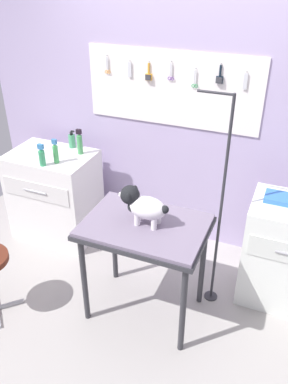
% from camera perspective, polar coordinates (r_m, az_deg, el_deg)
% --- Properties ---
extents(ground, '(4.40, 4.00, 0.04)m').
position_cam_1_polar(ground, '(3.36, -2.29, -17.79)').
color(ground, '#A6A19D').
extents(rear_wall_panel, '(4.00, 0.11, 2.30)m').
position_cam_1_polar(rear_wall_panel, '(3.67, 5.66, 9.29)').
color(rear_wall_panel, '#AF9EC7').
rests_on(rear_wall_panel, ground).
extents(grooming_table, '(0.90, 0.63, 0.85)m').
position_cam_1_polar(grooming_table, '(2.90, 0.13, -6.08)').
color(grooming_table, '#2D2D33').
rests_on(grooming_table, ground).
extents(grooming_arm, '(0.30, 0.11, 1.76)m').
position_cam_1_polar(grooming_arm, '(3.02, 10.71, -3.46)').
color(grooming_arm, '#2D2D33').
rests_on(grooming_arm, ground).
extents(dog, '(0.39, 0.18, 0.28)m').
position_cam_1_polar(dog, '(2.77, -0.26, -1.88)').
color(dog, white).
rests_on(dog, grooming_table).
extents(counter_left, '(0.80, 0.58, 0.89)m').
position_cam_1_polar(counter_left, '(4.06, -12.63, -0.39)').
color(counter_left, white).
rests_on(counter_left, ground).
extents(cabinet_right, '(0.68, 0.54, 0.89)m').
position_cam_1_polar(cabinet_right, '(3.42, 20.00, -8.28)').
color(cabinet_right, white).
rests_on(cabinet_right, ground).
extents(pump_bottle_white, '(0.05, 0.05, 0.24)m').
position_cam_1_polar(pump_bottle_white, '(3.77, -9.22, 6.92)').
color(pump_bottle_white, '#459A57').
rests_on(pump_bottle_white, counter_left).
extents(detangler_spray, '(0.06, 0.06, 0.20)m').
position_cam_1_polar(detangler_spray, '(3.62, -14.45, 4.96)').
color(detangler_spray, '#389B63').
rests_on(detangler_spray, counter_left).
extents(conditioner_bottle, '(0.05, 0.05, 0.23)m').
position_cam_1_polar(conditioner_bottle, '(3.64, -12.57, 5.54)').
color(conditioner_bottle, '#42A557').
rests_on(conditioner_bottle, counter_left).
extents(spray_bottle_tall, '(0.07, 0.06, 0.17)m').
position_cam_1_polar(spray_bottle_tall, '(3.93, -10.30, 7.27)').
color(spray_bottle_tall, '#449A69').
rests_on(spray_bottle_tall, counter_left).
extents(supply_tray, '(0.24, 0.18, 0.04)m').
position_cam_1_polar(supply_tray, '(3.19, 19.05, -0.85)').
color(supply_tray, blue).
rests_on(supply_tray, cabinet_right).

